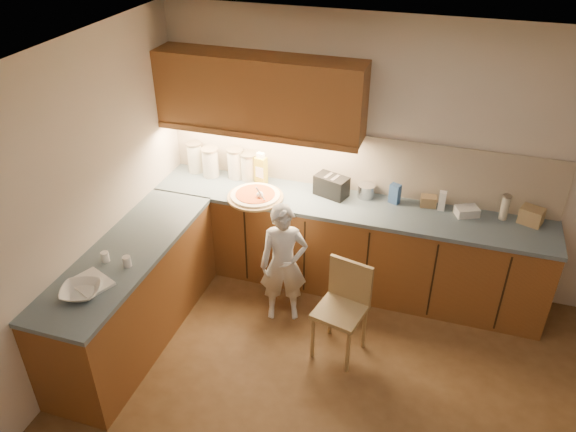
% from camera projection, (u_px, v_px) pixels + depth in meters
% --- Properties ---
extents(room, '(4.54, 4.50, 2.62)m').
position_uv_depth(room, '(354.00, 242.00, 3.38)').
color(room, brown).
rests_on(room, ground).
extents(l_counter, '(3.77, 2.62, 0.92)m').
position_uv_depth(l_counter, '(277.00, 260.00, 5.27)').
color(l_counter, brown).
rests_on(l_counter, ground).
extents(backsplash, '(3.75, 0.02, 0.58)m').
position_uv_depth(backsplash, '(356.00, 163.00, 5.33)').
color(backsplash, '#B8A78E').
rests_on(backsplash, l_counter).
extents(upper_cabinets, '(1.95, 0.36, 0.73)m').
position_uv_depth(upper_cabinets, '(259.00, 94.00, 5.10)').
color(upper_cabinets, brown).
rests_on(upper_cabinets, ground).
extents(pizza_on_board, '(0.54, 0.54, 0.22)m').
position_uv_depth(pizza_on_board, '(255.00, 196.00, 5.33)').
color(pizza_on_board, tan).
rests_on(pizza_on_board, l_counter).
extents(child, '(0.50, 0.41, 1.18)m').
position_uv_depth(child, '(284.00, 264.00, 5.01)').
color(child, silver).
rests_on(child, ground).
extents(wooden_chair, '(0.46, 0.46, 0.86)m').
position_uv_depth(wooden_chair, '(344.00, 303.00, 4.70)').
color(wooden_chair, tan).
rests_on(wooden_chair, ground).
extents(mixing_bowl, '(0.37, 0.37, 0.07)m').
position_uv_depth(mixing_bowl, '(81.00, 291.00, 4.11)').
color(mixing_bowl, silver).
rests_on(mixing_bowl, l_counter).
extents(canister_a, '(0.16, 0.16, 0.32)m').
position_uv_depth(canister_a, '(195.00, 157.00, 5.73)').
color(canister_a, silver).
rests_on(canister_a, l_counter).
extents(canister_b, '(0.17, 0.17, 0.30)m').
position_uv_depth(canister_b, '(210.00, 162.00, 5.65)').
color(canister_b, white).
rests_on(canister_b, l_counter).
extents(canister_c, '(0.17, 0.17, 0.31)m').
position_uv_depth(canister_c, '(235.00, 163.00, 5.62)').
color(canister_c, white).
rests_on(canister_c, l_counter).
extents(canister_d, '(0.18, 0.18, 0.29)m').
position_uv_depth(canister_d, '(249.00, 166.00, 5.59)').
color(canister_d, silver).
rests_on(canister_d, l_counter).
extents(oil_jug, '(0.13, 0.10, 0.33)m').
position_uv_depth(oil_jug, '(261.00, 170.00, 5.51)').
color(oil_jug, gold).
rests_on(oil_jug, l_counter).
extents(toaster, '(0.35, 0.27, 0.20)m').
position_uv_depth(toaster, '(331.00, 186.00, 5.34)').
color(toaster, black).
rests_on(toaster, l_counter).
extents(steel_pot, '(0.17, 0.17, 0.13)m').
position_uv_depth(steel_pot, '(366.00, 191.00, 5.33)').
color(steel_pot, '#B2B2B7').
rests_on(steel_pot, l_counter).
extents(blue_box, '(0.11, 0.10, 0.19)m').
position_uv_depth(blue_box, '(395.00, 194.00, 5.22)').
color(blue_box, '#315695').
rests_on(blue_box, l_counter).
extents(card_box_a, '(0.15, 0.12, 0.10)m').
position_uv_depth(card_box_a, '(428.00, 201.00, 5.19)').
color(card_box_a, '#9C7E54').
rests_on(card_box_a, l_counter).
extents(white_bottle, '(0.06, 0.06, 0.19)m').
position_uv_depth(white_bottle, '(442.00, 201.00, 5.12)').
color(white_bottle, white).
rests_on(white_bottle, l_counter).
extents(flat_pack, '(0.24, 0.21, 0.08)m').
position_uv_depth(flat_pack, '(467.00, 211.00, 5.06)').
color(flat_pack, silver).
rests_on(flat_pack, l_counter).
extents(tall_jar, '(0.08, 0.08, 0.24)m').
position_uv_depth(tall_jar, '(505.00, 207.00, 4.96)').
color(tall_jar, beige).
rests_on(tall_jar, l_counter).
extents(card_box_b, '(0.23, 0.21, 0.15)m').
position_uv_depth(card_box_b, '(531.00, 216.00, 4.93)').
color(card_box_b, '#A38558').
rests_on(card_box_b, l_counter).
extents(dough_cloth, '(0.37, 0.34, 0.02)m').
position_uv_depth(dough_cloth, '(91.00, 283.00, 4.24)').
color(dough_cloth, white).
rests_on(dough_cloth, l_counter).
extents(spice_jar_a, '(0.08, 0.08, 0.09)m').
position_uv_depth(spice_jar_a, '(105.00, 257.00, 4.46)').
color(spice_jar_a, white).
rests_on(spice_jar_a, l_counter).
extents(spice_jar_b, '(0.08, 0.08, 0.09)m').
position_uv_depth(spice_jar_b, '(127.00, 261.00, 4.41)').
color(spice_jar_b, silver).
rests_on(spice_jar_b, l_counter).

